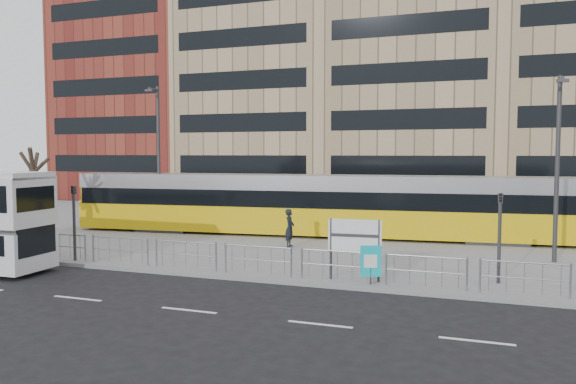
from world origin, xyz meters
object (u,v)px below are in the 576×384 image
(pedestrian, at_px, (290,228))
(lamp_post_east, at_px, (558,161))
(tram, at_px, (320,205))
(traffic_light_west, at_px, (74,213))
(traffic_light_east, at_px, (500,226))
(lamp_post_west, at_px, (158,153))
(station_sign, at_px, (355,238))
(ad_panel, at_px, (371,262))
(bare_tree, at_px, (33,146))

(pedestrian, distance_m, lamp_post_east, 11.88)
(tram, relative_size, traffic_light_west, 8.99)
(traffic_light_east, distance_m, lamp_post_west, 19.75)
(pedestrian, xyz_separation_m, lamp_post_east, (11.43, 0.11, 3.24))
(station_sign, height_order, lamp_post_west, lamp_post_west)
(tram, bearing_deg, ad_panel, -70.27)
(tram, height_order, traffic_light_east, tram)
(lamp_post_east, bearing_deg, ad_panel, -134.75)
(lamp_post_east, bearing_deg, pedestrian, -179.44)
(lamp_post_east, bearing_deg, traffic_light_west, -161.52)
(traffic_light_east, bearing_deg, ad_panel, -160.67)
(ad_panel, distance_m, traffic_light_east, 4.58)
(traffic_light_west, distance_m, lamp_post_east, 19.86)
(traffic_light_west, xyz_separation_m, lamp_post_east, (18.72, 6.26, 2.17))
(ad_panel, bearing_deg, tram, 96.08)
(station_sign, distance_m, traffic_light_west, 11.78)
(pedestrian, bearing_deg, bare_tree, 92.91)
(tram, bearing_deg, station_sign, -72.52)
(ad_panel, relative_size, traffic_light_west, 0.43)
(station_sign, relative_size, pedestrian, 1.19)
(tram, xyz_separation_m, pedestrian, (-0.32, -3.98, -0.74))
(tram, distance_m, bare_tree, 15.29)
(traffic_light_west, xyz_separation_m, lamp_post_west, (-1.65, 8.92, 2.50))
(bare_tree, bearing_deg, lamp_post_east, 4.72)
(ad_panel, height_order, traffic_light_west, traffic_light_west)
(pedestrian, xyz_separation_m, traffic_light_east, (9.22, -4.58, 1.07))
(traffic_light_east, bearing_deg, tram, 133.28)
(tram, distance_m, traffic_light_east, 12.35)
(tram, height_order, bare_tree, bare_tree)
(traffic_light_west, bearing_deg, lamp_post_east, 28.35)
(traffic_light_west, bearing_deg, traffic_light_east, 15.29)
(bare_tree, bearing_deg, ad_panel, -13.07)
(lamp_post_west, relative_size, bare_tree, 1.22)
(traffic_light_east, height_order, lamp_post_east, lamp_post_east)
(lamp_post_west, bearing_deg, station_sign, -32.71)
(lamp_post_east, relative_size, bare_tree, 1.12)
(traffic_light_west, bearing_deg, tram, 62.94)
(station_sign, relative_size, lamp_post_west, 0.26)
(traffic_light_east, height_order, lamp_post_west, lamp_post_west)
(station_sign, height_order, traffic_light_west, traffic_light_west)
(tram, relative_size, traffic_light_east, 8.99)
(traffic_light_west, height_order, lamp_post_west, lamp_post_west)
(station_sign, relative_size, ad_panel, 1.62)
(ad_panel, bearing_deg, traffic_light_east, 3.06)
(station_sign, relative_size, traffic_light_west, 0.69)
(tram, relative_size, lamp_post_west, 3.40)
(tram, relative_size, lamp_post_east, 3.69)
(lamp_post_west, height_order, bare_tree, lamp_post_west)
(traffic_light_west, distance_m, lamp_post_west, 9.41)
(tram, height_order, lamp_post_east, lamp_post_east)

